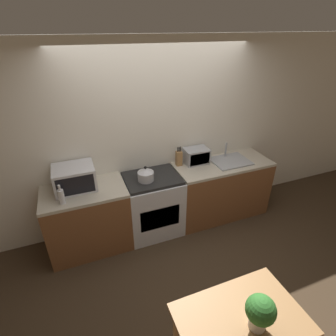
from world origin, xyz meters
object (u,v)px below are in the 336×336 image
at_px(kettle, 146,174).
at_px(microwave, 75,178).
at_px(stove_range, 153,204).
at_px(bottle, 61,196).
at_px(toaster_oven, 196,156).
at_px(dining_table, 240,326).

height_order(kettle, microwave, microwave).
relative_size(kettle, microwave, 0.43).
xyz_separation_m(stove_range, kettle, (-0.10, -0.05, 0.54)).
bearing_deg(kettle, bottle, -172.72).
distance_m(stove_range, kettle, 0.55).
height_order(toaster_oven, dining_table, toaster_oven).
height_order(stove_range, bottle, bottle).
xyz_separation_m(microwave, bottle, (-0.17, -0.27, -0.05)).
xyz_separation_m(kettle, bottle, (-1.03, -0.13, 0.01)).
relative_size(stove_range, kettle, 4.30).
distance_m(stove_range, toaster_oven, 0.94).
bearing_deg(microwave, kettle, -9.09).
distance_m(bottle, dining_table, 2.18).
height_order(microwave, bottle, microwave).
distance_m(kettle, bottle, 1.04).
distance_m(stove_range, microwave, 1.14).
relative_size(microwave, dining_table, 0.50).
bearing_deg(stove_range, dining_table, -88.36).
relative_size(stove_range, toaster_oven, 2.58).
distance_m(stove_range, dining_table, 1.98).
bearing_deg(bottle, toaster_oven, 10.41).
relative_size(bottle, dining_table, 0.25).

